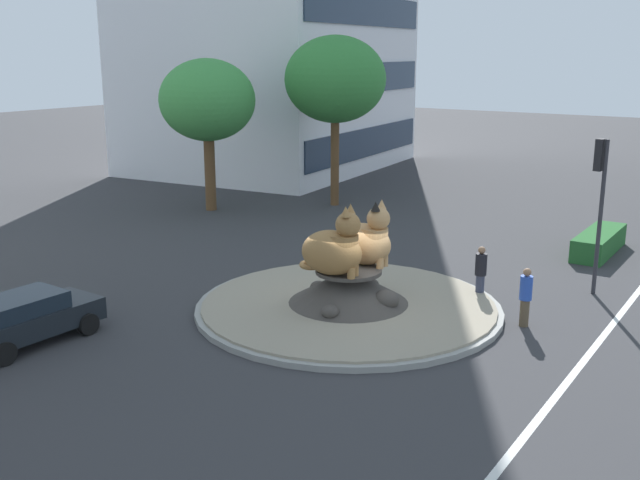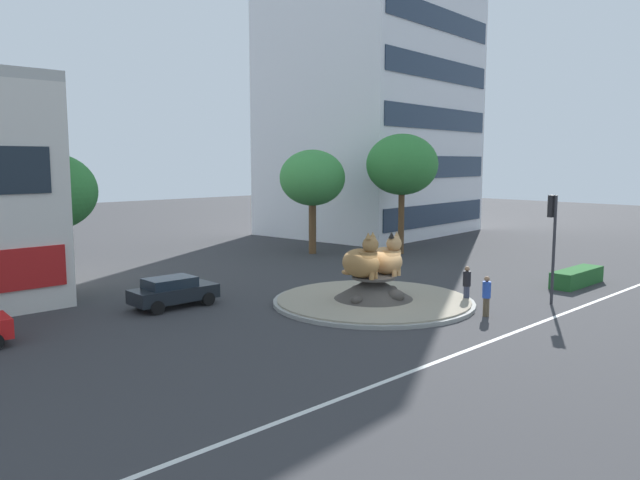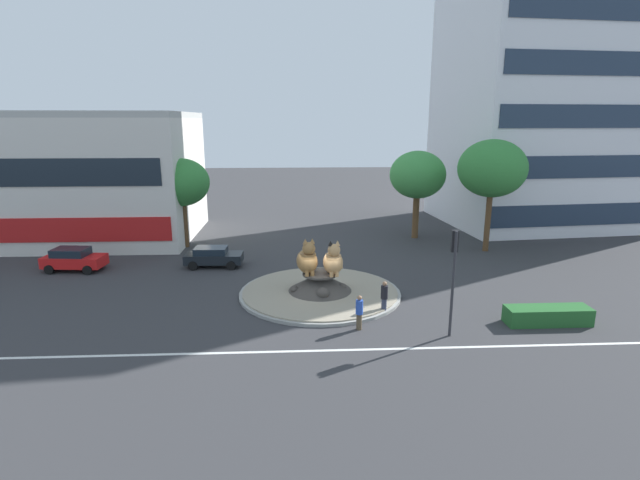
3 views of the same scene
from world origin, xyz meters
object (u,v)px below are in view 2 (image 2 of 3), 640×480
Objects in this scene: broadleaf_tree_behind_island at (312,178)px; pedestrian_blue_shirt at (486,295)px; cat_statue_tabby at (363,261)px; hatchback_near_shophouse at (173,291)px; third_tree_left at (402,165)px; cat_statue_calico at (387,259)px; office_tower at (373,54)px; pedestrian_black_shirt at (467,284)px; traffic_light_mast at (553,229)px; second_tree_near_tower at (50,193)px.

broadleaf_tree_behind_island reaches higher than pedestrian_blue_shirt.
cat_statue_tabby is at bearing -125.52° from broadleaf_tree_behind_island.
cat_statue_tabby is at bearing -40.80° from hatchback_near_shophouse.
third_tree_left reaches higher than hatchback_near_shophouse.
cat_statue_calico is 0.06× the size of office_tower.
office_tower is 3.82× the size of third_tree_left.
cat_statue_calico is 4.02m from pedestrian_black_shirt.
traffic_light_mast is 17.42m from third_tree_left.
pedestrian_blue_shirt is at bearing 13.86° from cat_statue_tabby.
cat_statue_calico is at bearing -142.96° from office_tower.
broadleaf_tree_behind_island is at bearing 147.87° from cat_statue_calico.
third_tree_left is 19.69m from pedestrian_blue_shirt.
cat_statue_calico reaches higher than hatchback_near_shophouse.
cat_statue_calico is 7.95m from traffic_light_mast.
traffic_light_mast is 0.16× the size of office_tower.
cat_statue_tabby reaches higher than hatchback_near_shophouse.
hatchback_near_shophouse is at bearing -60.75° from second_tree_near_tower.
third_tree_left is at bearing 77.19° from pedestrian_black_shirt.
cat_statue_calico is 16.86m from broadleaf_tree_behind_island.
pedestrian_black_shirt is at bearing 41.12° from cat_statue_tabby.
office_tower is at bearing 131.29° from cat_statue_calico.
office_tower reaches higher than second_tree_near_tower.
broadleaf_tree_behind_island reaches higher than second_tree_near_tower.
third_tree_left reaches higher than cat_statue_tabby.
traffic_light_mast is at bearing -128.52° from office_tower.
pedestrian_blue_shirt is at bearing -100.92° from pedestrian_black_shirt.
cat_statue_tabby reaches higher than pedestrian_black_shirt.
third_tree_left reaches higher than traffic_light_mast.
cat_statue_tabby is 0.07× the size of office_tower.
third_tree_left is (7.80, 15.30, 2.92)m from traffic_light_mast.
hatchback_near_shophouse is (-16.55, -7.91, -4.82)m from broadleaf_tree_behind_island.
cat_statue_tabby is 17.83m from third_tree_left.
second_tree_near_tower is 4.03× the size of pedestrian_blue_shirt.
broadleaf_tree_behind_island is at bearing 27.24° from hatchback_near_shophouse.
cat_statue_tabby is at bearing 55.11° from traffic_light_mast.
office_tower is (22.24, 20.52, 14.72)m from cat_statue_calico.
traffic_light_mast is (6.77, -6.02, 1.48)m from cat_statue_tabby.
traffic_light_mast is at bearing -47.06° from second_tree_near_tower.
cat_statue_tabby is at bearing 170.02° from pedestrian_black_shirt.
broadleaf_tree_behind_island reaches higher than hatchback_near_shophouse.
office_tower is 34.47m from pedestrian_black_shirt.
pedestrian_blue_shirt is at bearing -130.01° from third_tree_left.
cat_statue_tabby is 1.32× the size of pedestrian_blue_shirt.
cat_statue_tabby is 1.54m from cat_statue_calico.
second_tree_near_tower is at bearing 174.03° from third_tree_left.
second_tree_near_tower is (-11.36, 12.07, 3.16)m from cat_statue_calico.
cat_statue_tabby is at bearing -50.26° from second_tree_near_tower.
third_tree_left is at bearing -5.97° from second_tree_near_tower.
cat_statue_calico is 16.75m from third_tree_left.
traffic_light_mast is at bearing -19.56° from pedestrian_black_shirt.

